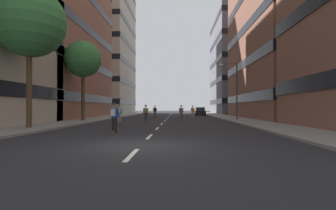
{
  "coord_description": "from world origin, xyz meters",
  "views": [
    {
      "loc": [
        1.46,
        -10.0,
        1.5
      ],
      "look_at": [
        0.0,
        27.55,
        1.85
      ],
      "focal_mm": 27.17,
      "sensor_mm": 36.0,
      "label": 1
    }
  ],
  "objects_px": {
    "street_tree_mid": "(83,60)",
    "streetlamp_right": "(234,84)",
    "street_tree_near": "(29,22)",
    "skater_4": "(155,111)",
    "skater_1": "(181,111)",
    "parked_car_near": "(200,112)",
    "skater_5": "(114,115)",
    "skater_3": "(119,112)",
    "skater_0": "(146,112)",
    "skater_2": "(193,111)"
  },
  "relations": [
    {
      "from": "street_tree_near",
      "to": "street_tree_mid",
      "type": "xyz_separation_m",
      "value": [
        0.0,
        9.74,
        -0.72
      ]
    },
    {
      "from": "street_tree_near",
      "to": "skater_2",
      "type": "xyz_separation_m",
      "value": [
        12.26,
        21.03,
        -6.32
      ]
    },
    {
      "from": "streetlamp_right",
      "to": "skater_2",
      "type": "xyz_separation_m",
      "value": [
        -4.22,
        8.37,
        -3.15
      ]
    },
    {
      "from": "parked_car_near",
      "to": "skater_4",
      "type": "xyz_separation_m",
      "value": [
        -7.58,
        -9.93,
        0.29
      ]
    },
    {
      "from": "street_tree_mid",
      "to": "streetlamp_right",
      "type": "xyz_separation_m",
      "value": [
        16.48,
        2.92,
        -2.45
      ]
    },
    {
      "from": "streetlamp_right",
      "to": "skater_5",
      "type": "relative_size",
      "value": 3.65
    },
    {
      "from": "street_tree_near",
      "to": "parked_car_near",
      "type": "bearing_deg",
      "value": 65.37
    },
    {
      "from": "street_tree_mid",
      "to": "skater_4",
      "type": "bearing_deg",
      "value": 59.64
    },
    {
      "from": "street_tree_near",
      "to": "skater_3",
      "type": "distance_m",
      "value": 10.68
    },
    {
      "from": "parked_car_near",
      "to": "skater_3",
      "type": "xyz_separation_m",
      "value": [
        -9.78,
        -23.59,
        0.32
      ]
    },
    {
      "from": "street_tree_mid",
      "to": "skater_5",
      "type": "xyz_separation_m",
      "value": [
        6.21,
        -11.29,
        -5.57
      ]
    },
    {
      "from": "street_tree_near",
      "to": "skater_5",
      "type": "xyz_separation_m",
      "value": [
        6.21,
        -1.55,
        -6.29
      ]
    },
    {
      "from": "streetlamp_right",
      "to": "skater_1",
      "type": "xyz_separation_m",
      "value": [
        -6.01,
        1.55,
        -3.12
      ]
    },
    {
      "from": "skater_1",
      "to": "skater_3",
      "type": "distance_m",
      "value": 9.09
    },
    {
      "from": "skater_1",
      "to": "skater_0",
      "type": "bearing_deg",
      "value": -128.24
    },
    {
      "from": "skater_1",
      "to": "street_tree_near",
      "type": "bearing_deg",
      "value": -126.39
    },
    {
      "from": "skater_2",
      "to": "skater_4",
      "type": "relative_size",
      "value": 1.0
    },
    {
      "from": "street_tree_near",
      "to": "streetlamp_right",
      "type": "bearing_deg",
      "value": 37.53
    },
    {
      "from": "street_tree_near",
      "to": "skater_4",
      "type": "bearing_deg",
      "value": 72.52
    },
    {
      "from": "skater_3",
      "to": "parked_car_near",
      "type": "bearing_deg",
      "value": 67.48
    },
    {
      "from": "parked_car_near",
      "to": "skater_0",
      "type": "bearing_deg",
      "value": -109.17
    },
    {
      "from": "street_tree_mid",
      "to": "streetlamp_right",
      "type": "relative_size",
      "value": 1.29
    },
    {
      "from": "street_tree_mid",
      "to": "skater_0",
      "type": "height_order",
      "value": "street_tree_mid"
    },
    {
      "from": "street_tree_mid",
      "to": "skater_4",
      "type": "relative_size",
      "value": 4.73
    },
    {
      "from": "skater_1",
      "to": "skater_4",
      "type": "height_order",
      "value": "same"
    },
    {
      "from": "skater_2",
      "to": "skater_3",
      "type": "relative_size",
      "value": 1.0
    },
    {
      "from": "skater_1",
      "to": "skater_2",
      "type": "xyz_separation_m",
      "value": [
        1.79,
        6.82,
        -0.03
      ]
    },
    {
      "from": "streetlamp_right",
      "to": "skater_4",
      "type": "bearing_deg",
      "value": 139.52
    },
    {
      "from": "skater_3",
      "to": "street_tree_mid",
      "type": "bearing_deg",
      "value": 152.18
    },
    {
      "from": "skater_2",
      "to": "skater_5",
      "type": "xyz_separation_m",
      "value": [
        -6.05,
        -22.58,
        0.03
      ]
    },
    {
      "from": "streetlamp_right",
      "to": "skater_2",
      "type": "relative_size",
      "value": 3.65
    },
    {
      "from": "street_tree_near",
      "to": "skater_5",
      "type": "bearing_deg",
      "value": -14.03
    },
    {
      "from": "parked_car_near",
      "to": "skater_1",
      "type": "distance_m",
      "value": 17.2
    },
    {
      "from": "skater_1",
      "to": "street_tree_mid",
      "type": "bearing_deg",
      "value": -156.91
    },
    {
      "from": "street_tree_mid",
      "to": "skater_1",
      "type": "xyz_separation_m",
      "value": [
        10.47,
        4.46,
        -5.57
      ]
    },
    {
      "from": "skater_0",
      "to": "skater_1",
      "type": "xyz_separation_m",
      "value": [
        3.74,
        4.75,
        0.0
      ]
    },
    {
      "from": "skater_3",
      "to": "skater_4",
      "type": "bearing_deg",
      "value": 80.85
    },
    {
      "from": "streetlamp_right",
      "to": "skater_2",
      "type": "distance_m",
      "value": 9.89
    },
    {
      "from": "street_tree_mid",
      "to": "skater_3",
      "type": "height_order",
      "value": "street_tree_mid"
    },
    {
      "from": "skater_0",
      "to": "skater_2",
      "type": "bearing_deg",
      "value": 64.44
    },
    {
      "from": "street_tree_near",
      "to": "skater_2",
      "type": "relative_size",
      "value": 5.4
    },
    {
      "from": "streetlamp_right",
      "to": "skater_4",
      "type": "distance_m",
      "value": 13.32
    },
    {
      "from": "street_tree_mid",
      "to": "parked_car_near",
      "type": "bearing_deg",
      "value": 56.23
    },
    {
      "from": "parked_car_near",
      "to": "skater_3",
      "type": "distance_m",
      "value": 25.53
    },
    {
      "from": "skater_0",
      "to": "street_tree_near",
      "type": "bearing_deg",
      "value": -125.43
    },
    {
      "from": "street_tree_mid",
      "to": "skater_5",
      "type": "bearing_deg",
      "value": -61.19
    },
    {
      "from": "street_tree_near",
      "to": "skater_2",
      "type": "bearing_deg",
      "value": 59.75
    },
    {
      "from": "skater_3",
      "to": "skater_0",
      "type": "bearing_deg",
      "value": 41.81
    },
    {
      "from": "parked_car_near",
      "to": "street_tree_near",
      "type": "height_order",
      "value": "street_tree_near"
    },
    {
      "from": "street_tree_mid",
      "to": "skater_3",
      "type": "bearing_deg",
      "value": -27.82
    }
  ]
}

